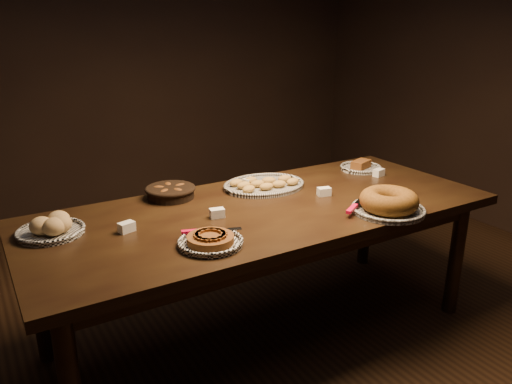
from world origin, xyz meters
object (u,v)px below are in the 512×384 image
buffet_table (264,220)px  madeleine_platter (264,184)px  bundt_cake_plate (389,203)px  apple_tart_plate (210,241)px

buffet_table → madeleine_platter: 0.33m
bundt_cake_plate → madeleine_platter: bearing=112.0°
buffet_table → apple_tart_plate: (-0.44, -0.28, 0.09)m
buffet_table → bundt_cake_plate: 0.63m
apple_tart_plate → bundt_cake_plate: 0.94m
madeleine_platter → apple_tart_plate: bearing=-122.1°
buffet_table → madeleine_platter: (0.16, 0.27, 0.09)m
buffet_table → apple_tart_plate: size_ratio=7.58×
buffet_table → bundt_cake_plate: bearing=-37.8°
madeleine_platter → bundt_cake_plate: bundt_cake_plate is taller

